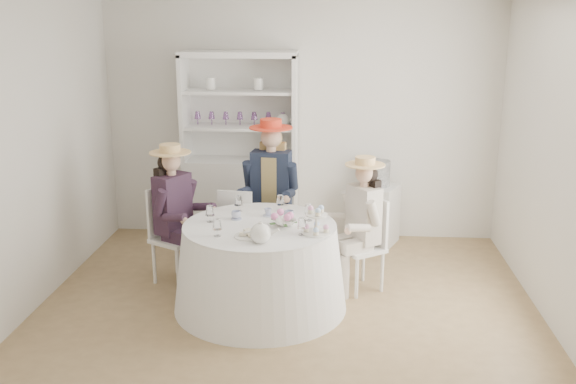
{
  "coord_description": "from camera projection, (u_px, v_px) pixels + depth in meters",
  "views": [
    {
      "loc": [
        0.43,
        -5.3,
        2.57
      ],
      "look_at": [
        0.0,
        0.1,
        1.05
      ],
      "focal_mm": 40.0,
      "sensor_mm": 36.0,
      "label": 1
    }
  ],
  "objects": [
    {
      "name": "flower_bowl",
      "position": [
        285.0,
        223.0,
        5.59
      ],
      "size": [
        0.25,
        0.25,
        0.05
      ],
      "primitive_type": "imported",
      "rotation": [
        0.0,
        0.0,
        0.41
      ],
      "color": "white",
      "rests_on": "tea_table"
    },
    {
      "name": "table_teapot",
      "position": [
        261.0,
        233.0,
        5.17
      ],
      "size": [
        0.24,
        0.17,
        0.18
      ],
      "rotation": [
        0.0,
        0.0,
        -0.31
      ],
      "color": "white",
      "rests_on": "tea_table"
    },
    {
      "name": "stemware_set",
      "position": [
        260.0,
        217.0,
        5.6
      ],
      "size": [
        0.95,
        0.96,
        0.15
      ],
      "color": "white",
      "rests_on": "tea_table"
    },
    {
      "name": "cupcake_stand",
      "position": [
        316.0,
        224.0,
        5.37
      ],
      "size": [
        0.25,
        0.25,
        0.23
      ],
      "rotation": [
        0.0,
        0.0,
        0.17
      ],
      "color": "white",
      "rests_on": "tea_table"
    },
    {
      "name": "side_table",
      "position": [
        376.0,
        214.0,
        7.34
      ],
      "size": [
        0.58,
        0.58,
        0.69
      ],
      "primitive_type": "cube",
      "rotation": [
        0.0,
        0.0,
        -0.4
      ],
      "color": "silver",
      "rests_on": "ground"
    },
    {
      "name": "hatbox",
      "position": [
        377.0,
        173.0,
        7.21
      ],
      "size": [
        0.35,
        0.35,
        0.28
      ],
      "primitive_type": "cylinder",
      "rotation": [
        0.0,
        0.0,
        -0.3
      ],
      "color": "black",
      "rests_on": "side_table"
    },
    {
      "name": "wall_left",
      "position": [
        32.0,
        157.0,
        5.62
      ],
      "size": [
        0.0,
        4.5,
        4.5
      ],
      "primitive_type": "plane",
      "rotation": [
        1.57,
        0.0,
        1.57
      ],
      "color": "silver",
      "rests_on": "ground"
    },
    {
      "name": "tea_table",
      "position": [
        260.0,
        266.0,
        5.72
      ],
      "size": [
        1.55,
        1.55,
        0.78
      ],
      "rotation": [
        0.0,
        0.0,
        -0.02
      ],
      "color": "white",
      "rests_on": "ground"
    },
    {
      "name": "teacup_c",
      "position": [
        289.0,
        215.0,
        5.76
      ],
      "size": [
        0.1,
        0.1,
        0.07
      ],
      "primitive_type": "imported",
      "rotation": [
        0.0,
        0.0,
        0.08
      ],
      "color": "white",
      "rests_on": "tea_table"
    },
    {
      "name": "guest_right",
      "position": [
        361.0,
        217.0,
        5.98
      ],
      "size": [
        0.56,
        0.53,
        1.3
      ],
      "rotation": [
        0.0,
        0.0,
        -0.96
      ],
      "color": "silver",
      "rests_on": "ground"
    },
    {
      "name": "sandwich_plate",
      "position": [
        249.0,
        235.0,
        5.32
      ],
      "size": [
        0.25,
        0.25,
        0.05
      ],
      "rotation": [
        0.0,
        0.0,
        -0.13
      ],
      "color": "white",
      "rests_on": "tea_table"
    },
    {
      "name": "flower_arrangement",
      "position": [
        283.0,
        218.0,
        5.54
      ],
      "size": [
        0.17,
        0.17,
        0.06
      ],
      "rotation": [
        0.0,
        0.0,
        0.39
      ],
      "color": "pink",
      "rests_on": "tea_table"
    },
    {
      "name": "hutch",
      "position": [
        242.0,
        175.0,
        7.36
      ],
      "size": [
        1.43,
        0.88,
        2.17
      ],
      "rotation": [
        0.0,
        0.0,
        -0.33
      ],
      "color": "silver",
      "rests_on": "ground"
    },
    {
      "name": "teacup_a",
      "position": [
        236.0,
        216.0,
        5.76
      ],
      "size": [
        0.1,
        0.1,
        0.07
      ],
      "primitive_type": "imported",
      "rotation": [
        0.0,
        0.0,
        -0.13
      ],
      "color": "white",
      "rests_on": "tea_table"
    },
    {
      "name": "wall_front",
      "position": [
        258.0,
        242.0,
        3.53
      ],
      "size": [
        4.5,
        0.0,
        4.5
      ],
      "primitive_type": "plane",
      "rotation": [
        -1.57,
        0.0,
        0.0
      ],
      "color": "silver",
      "rests_on": "ground"
    },
    {
      "name": "spare_chair",
      "position": [
        238.0,
        228.0,
        6.46
      ],
      "size": [
        0.41,
        0.41,
        0.89
      ],
      "rotation": [
        0.0,
        0.0,
        3.02
      ],
      "color": "silver",
      "rests_on": "ground"
    },
    {
      "name": "guest_mid",
      "position": [
        271.0,
        184.0,
        6.56
      ],
      "size": [
        0.57,
        0.59,
        1.55
      ],
      "rotation": [
        0.0,
        0.0,
        -0.11
      ],
      "color": "silver",
      "rests_on": "ground"
    },
    {
      "name": "ground",
      "position": [
        287.0,
        306.0,
        5.82
      ],
      "size": [
        4.5,
        4.5,
        0.0
      ],
      "primitive_type": "plane",
      "color": "olive",
      "rests_on": "ground"
    },
    {
      "name": "wall_right",
      "position": [
        559.0,
        166.0,
        5.28
      ],
      "size": [
        0.0,
        4.5,
        4.5
      ],
      "primitive_type": "plane",
      "rotation": [
        1.57,
        0.0,
        -1.57
      ],
      "color": "silver",
      "rests_on": "ground"
    },
    {
      "name": "guest_left",
      "position": [
        175.0,
        206.0,
        6.14
      ],
      "size": [
        0.59,
        0.54,
        1.38
      ],
      "rotation": [
        0.0,
        0.0,
        1.06
      ],
      "color": "silver",
      "rests_on": "ground"
    },
    {
      "name": "teacup_b",
      "position": [
        268.0,
        213.0,
        5.85
      ],
      "size": [
        0.07,
        0.07,
        0.06
      ],
      "primitive_type": "imported",
      "rotation": [
        0.0,
        0.0,
        0.06
      ],
      "color": "white",
      "rests_on": "tea_table"
    },
    {
      "name": "wall_back",
      "position": [
        301.0,
        122.0,
        7.37
      ],
      "size": [
        4.5,
        0.0,
        4.5
      ],
      "primitive_type": "plane",
      "rotation": [
        1.57,
        0.0,
        0.0
      ],
      "color": "silver",
      "rests_on": "ground"
    }
  ]
}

